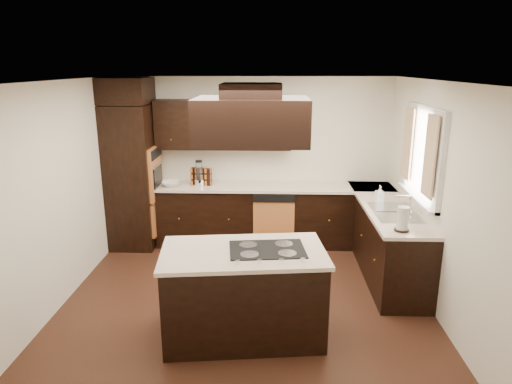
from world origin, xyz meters
TOP-DOWN VIEW (x-y plane):
  - floor at (0.00, 0.00)m, footprint 4.20×4.20m
  - ceiling at (0.00, 0.00)m, footprint 4.20×4.20m
  - wall_back at (0.00, 2.11)m, footprint 4.20×0.02m
  - wall_front at (0.00, -2.11)m, footprint 4.20×0.02m
  - wall_left at (-2.11, 0.00)m, footprint 0.02×4.20m
  - wall_right at (2.11, 0.00)m, footprint 0.02×4.20m
  - oven_column at (-1.78, 1.71)m, footprint 0.65×0.75m
  - wall_oven_face at (-1.43, 1.71)m, footprint 0.05×0.62m
  - base_cabinets_back at (0.03, 1.80)m, footprint 2.93×0.60m
  - base_cabinets_right at (1.80, 0.90)m, footprint 0.60×2.40m
  - countertop_back at (0.03, 1.79)m, footprint 2.93×0.63m
  - countertop_right at (1.79, 0.90)m, footprint 0.63×2.40m
  - upper_cabinets at (-0.43, 1.93)m, footprint 2.00×0.34m
  - dishwasher_front at (0.33, 1.50)m, footprint 0.60×0.05m
  - window_frame at (2.07, 0.55)m, footprint 0.06×1.32m
  - window_pane at (2.10, 0.55)m, footprint 0.00×1.20m
  - curtain_left at (2.01, 0.13)m, footprint 0.02×0.34m
  - curtain_right at (2.01, 0.97)m, footprint 0.02×0.34m
  - sink_rim at (1.80, 0.55)m, footprint 0.52×0.84m
  - island at (0.02, -0.70)m, footprint 1.62×1.00m
  - island_top at (0.02, -0.70)m, footprint 1.69×1.07m
  - cooktop at (0.25, -0.67)m, footprint 0.78×0.56m
  - range_hood at (0.10, -0.55)m, footprint 1.05×0.72m
  - hood_duct at (0.10, -0.55)m, footprint 0.55×0.50m
  - blender_base at (-0.78, 1.75)m, footprint 0.15×0.15m
  - blender_pitcher at (-0.78, 1.75)m, footprint 0.13×0.13m
  - spice_rack at (-0.76, 1.80)m, footprint 0.32×0.15m
  - mixing_bowl at (-1.20, 1.71)m, footprint 0.33×0.33m
  - soap_bottle at (1.71, 1.00)m, footprint 0.11×0.11m
  - paper_towel at (1.71, -0.10)m, footprint 0.15×0.15m

SIDE VIEW (x-z plane):
  - floor at x=0.00m, z-range -0.02..0.00m
  - dishwasher_front at x=0.33m, z-range 0.04..0.76m
  - base_cabinets_back at x=0.03m, z-range 0.00..0.88m
  - base_cabinets_right at x=1.80m, z-range 0.00..0.88m
  - island at x=0.02m, z-range 0.00..0.88m
  - countertop_back at x=0.03m, z-range 0.88..0.92m
  - countertop_right at x=1.79m, z-range 0.88..0.92m
  - island_top at x=0.02m, z-range 0.88..0.92m
  - sink_rim at x=1.80m, z-range 0.92..0.93m
  - cooktop at x=0.25m, z-range 0.92..0.93m
  - mixing_bowl at x=-1.20m, z-range 0.92..0.99m
  - blender_base at x=-0.78m, z-range 0.92..1.02m
  - soap_bottle at x=1.71m, z-range 0.92..1.14m
  - spice_rack at x=-0.76m, z-range 0.92..1.18m
  - paper_towel at x=1.71m, z-range 0.92..1.19m
  - oven_column at x=-1.78m, z-range 0.00..2.12m
  - wall_oven_face at x=-1.43m, z-range 0.73..1.51m
  - blender_pitcher at x=-0.78m, z-range 1.02..1.28m
  - wall_back at x=0.00m, z-range 0.00..2.50m
  - wall_front at x=0.00m, z-range 0.00..2.50m
  - wall_left at x=-2.11m, z-range 0.00..2.50m
  - wall_right at x=2.11m, z-range 0.00..2.50m
  - window_frame at x=2.07m, z-range 1.09..2.21m
  - window_pane at x=2.10m, z-range 1.15..2.15m
  - curtain_left at x=2.01m, z-range 1.25..2.15m
  - curtain_right at x=2.01m, z-range 1.25..2.15m
  - upper_cabinets at x=-0.43m, z-range 1.45..2.17m
  - range_hood at x=0.10m, z-range 1.95..2.37m
  - hood_duct at x=0.10m, z-range 2.37..2.50m
  - ceiling at x=0.00m, z-range 2.50..2.52m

